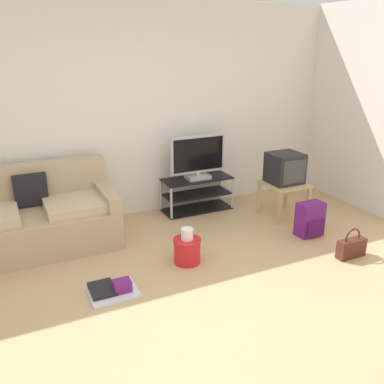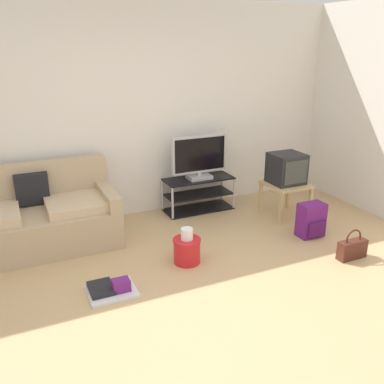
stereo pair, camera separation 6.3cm
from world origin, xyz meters
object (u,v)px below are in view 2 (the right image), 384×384
object	(u,v)px
couch	(34,218)
flat_tv	(199,158)
crt_tv	(287,168)
cleaning_bucket	(187,249)
tv_stand	(198,194)
handbag	(352,248)
floor_tray	(111,289)
backpack	(311,220)
side_table	(286,188)

from	to	relation	value
couch	flat_tv	bearing A→B (deg)	5.15
crt_tv	cleaning_bucket	bearing A→B (deg)	-159.43
tv_stand	flat_tv	distance (m)	0.52
crt_tv	couch	bearing A→B (deg)	171.96
crt_tv	cleaning_bucket	xyz separation A→B (m)	(-1.69, -0.63, -0.49)
tv_stand	crt_tv	xyz separation A→B (m)	(0.95, -0.65, 0.42)
flat_tv	handbag	distance (m)	2.20
cleaning_bucket	floor_tray	distance (m)	0.91
backpack	side_table	bearing A→B (deg)	60.41
couch	handbag	xyz separation A→B (m)	(3.03, -1.72, -0.21)
side_table	cleaning_bucket	world-z (taller)	side_table
couch	tv_stand	xyz separation A→B (m)	(2.14, 0.22, -0.10)
backpack	cleaning_bucket	distance (m)	1.60
flat_tv	handbag	xyz separation A→B (m)	(0.89, -1.91, -0.63)
couch	backpack	distance (m)	3.18
side_table	backpack	xyz separation A→B (m)	(-0.10, -0.64, -0.18)
couch	floor_tray	world-z (taller)	couch
tv_stand	floor_tray	bearing A→B (deg)	-136.63
floor_tray	backpack	bearing A→B (deg)	4.95
couch	side_table	bearing A→B (deg)	-8.33
couch	side_table	world-z (taller)	couch
couch	floor_tray	size ratio (longest dim) A/B	4.09
handbag	floor_tray	size ratio (longest dim) A/B	0.77
flat_tv	cleaning_bucket	bearing A→B (deg)	-120.49
couch	backpack	size ratio (longest dim) A/B	4.36
couch	crt_tv	bearing A→B (deg)	-8.04
side_table	handbag	xyz separation A→B (m)	(-0.06, -1.27, -0.27)
flat_tv	cleaning_bucket	distance (m)	1.58
backpack	floor_tray	size ratio (longest dim) A/B	0.94
cleaning_bucket	backpack	bearing A→B (deg)	-0.88
crt_tv	floor_tray	distance (m)	2.77
cleaning_bucket	floor_tray	xyz separation A→B (m)	(-0.87, -0.24, -0.12)
tv_stand	crt_tv	distance (m)	1.22
floor_tray	couch	bearing A→B (deg)	111.84
side_table	backpack	distance (m)	0.67
tv_stand	cleaning_bucket	size ratio (longest dim) A/B	2.44
flat_tv	floor_tray	world-z (taller)	flat_tv
side_table	crt_tv	xyz separation A→B (m)	(0.00, 0.02, 0.27)
couch	cleaning_bucket	bearing A→B (deg)	-37.52
tv_stand	backpack	world-z (taller)	tv_stand
flat_tv	crt_tv	xyz separation A→B (m)	(0.95, -0.63, -0.10)
side_table	handbag	world-z (taller)	side_table
floor_tray	tv_stand	bearing A→B (deg)	43.37
couch	tv_stand	size ratio (longest dim) A/B	1.89
crt_tv	flat_tv	bearing A→B (deg)	146.46
backpack	handbag	size ratio (longest dim) A/B	1.21
crt_tv	floor_tray	bearing A→B (deg)	-161.18
handbag	flat_tv	bearing A→B (deg)	114.96
side_table	floor_tray	size ratio (longest dim) A/B	1.19
couch	tv_stand	distance (m)	2.15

